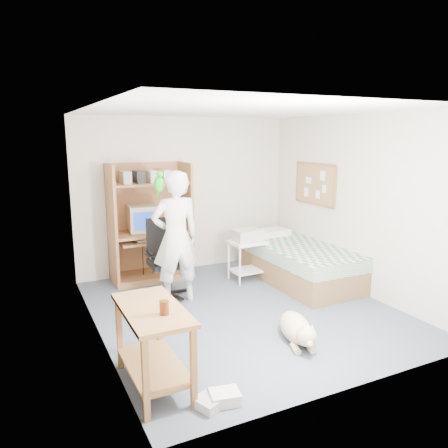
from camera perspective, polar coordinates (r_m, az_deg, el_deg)
name	(u,v)px	position (r m, az deg, el deg)	size (l,w,h in m)	color
floor	(243,309)	(5.76, 2.48, -11.06)	(4.00, 4.00, 0.00)	#4B5466
wall_back	(186,195)	(7.20, -5.03, 3.83)	(3.60, 0.02, 2.50)	beige
wall_right	(356,204)	(6.45, 16.80, 2.47)	(0.02, 4.00, 2.50)	beige
wall_left	(95,228)	(4.83, -16.54, -0.47)	(0.02, 4.00, 2.50)	beige
ceiling	(245,110)	(5.32, 2.72, 14.61)	(3.60, 4.00, 0.02)	white
computer_hutch	(150,227)	(6.81, -9.68, -0.41)	(1.20, 0.63, 1.80)	brown
bed	(298,263)	(6.81, 9.70, -5.03)	(1.02, 2.02, 0.66)	brown
side_desk	(153,335)	(4.00, -9.26, -14.12)	(0.50, 1.00, 0.75)	brown
corkboard	(315,184)	(7.09, 11.81, 5.13)	(0.04, 0.94, 0.66)	olive
office_chair	(166,268)	(6.19, -7.62, -5.78)	(0.60, 0.60, 1.07)	black
person	(176,238)	(5.79, -6.33, -1.78)	(0.65, 0.42, 1.77)	white
parrot	(159,183)	(5.62, -8.48, 5.35)	(0.13, 0.23, 0.36)	#1F9716
dog	(297,329)	(4.93, 9.51, -13.33)	(0.48, 0.91, 0.35)	tan
printer_cart	(247,254)	(6.73, 3.05, -3.97)	(0.53, 0.43, 0.62)	white
printer	(247,235)	(6.66, 3.07, -1.48)	(0.42, 0.32, 0.18)	#B3B3AE
crt_monitor	(142,218)	(6.76, -10.60, 0.74)	(0.46, 0.48, 0.39)	beige
keyboard	(150,239)	(6.69, -9.59, -1.96)	(0.45, 0.16, 0.03)	beige
pencil_cup	(171,226)	(6.82, -6.95, -0.32)	(0.08, 0.08, 0.12)	yellow
drink_glass	(164,308)	(3.72, -7.82, -10.77)	(0.08, 0.08, 0.12)	#3E1C09
floor_box_a	(225,397)	(3.95, 0.10, -21.68)	(0.25, 0.20, 0.10)	silver
floor_box_b	(208,403)	(3.90, -2.13, -22.34)	(0.18, 0.22, 0.08)	#B1B1AC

